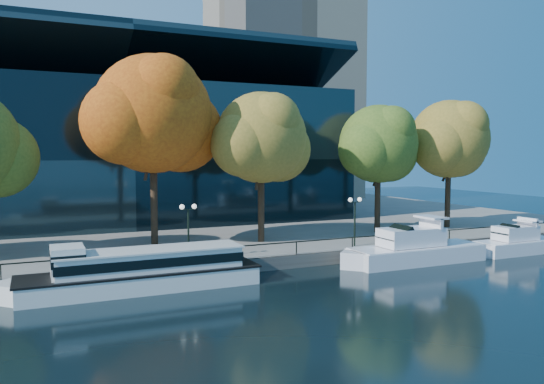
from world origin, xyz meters
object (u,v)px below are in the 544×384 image
tree_3 (263,140)px  tree_5 (451,141)px  cruiser_near (412,249)px  lamp_2 (355,210)px  lamp_1 (188,219)px  tour_boat (136,270)px  cruiser_far (515,242)px  tree_2 (155,117)px  tree_4 (380,146)px

tree_3 → tree_5: 21.21m
cruiser_near → lamp_2: (-2.91, 3.68, 2.85)m
lamp_1 → tour_boat: bearing=-143.9°
cruiser_far → tree_2: (-28.71, 10.44, 10.63)m
tree_3 → lamp_2: bearing=-40.9°
tree_2 → tree_3: size_ratio=1.21×
cruiser_near → cruiser_far: 10.85m
tree_3 → lamp_2: tree_3 is taller
cruiser_near → tree_2: bearing=150.7°
tree_3 → lamp_1: tree_3 is taller
lamp_2 → tree_2: bearing=157.0°
tree_4 → lamp_2: size_ratio=3.06×
lamp_1 → lamp_2: bearing=0.0°
tree_2 → lamp_2: size_ratio=3.86×
lamp_2 → lamp_1: bearing=180.0°
tree_4 → tree_5: tree_5 is taller
tree_4 → lamp_2: bearing=-138.5°
tree_5 → lamp_2: size_ratio=3.25×
tree_4 → lamp_2: (-6.63, -5.86, -5.41)m
tree_5 → tour_boat: bearing=-165.5°
cruiser_far → lamp_1: 28.27m
tree_4 → tree_5: 8.60m
cruiser_near → cruiser_far: cruiser_near is taller
tree_3 → cruiser_far: bearing=-25.1°
tree_2 → tree_5: 30.22m
lamp_2 → cruiser_far: bearing=-16.5°
tree_5 → lamp_2: 17.26m
cruiser_near → lamp_1: bearing=167.8°
cruiser_far → tree_5: 13.25m
tree_3 → lamp_1: size_ratio=3.20×
cruiser_far → lamp_2: size_ratio=2.32×
cruiser_near → tree_5: tree_5 is taller
tree_4 → lamp_1: 22.17m
tour_boat → cruiser_near: bearing=-1.5°
tree_2 → tree_4: 21.70m
lamp_2 → tree_3: bearing=139.1°
tree_4 → lamp_1: bearing=-164.2°
tree_2 → tree_3: tree_2 is taller
tour_boat → lamp_1: size_ratio=4.04×
tree_5 → tree_2: bearing=178.5°
tree_4 → tour_boat: bearing=-160.2°
tree_3 → cruiser_near: bearing=-44.9°
cruiser_far → lamp_1: (-27.81, 4.08, 3.01)m
cruiser_near → tour_boat: bearing=178.5°
lamp_1 → cruiser_far: bearing=-8.3°
tree_2 → lamp_1: tree_2 is taller
tour_boat → cruiser_near: 21.24m
tree_3 → lamp_2: size_ratio=3.20×
tree_3 → tree_4: bearing=3.1°
tree_2 → lamp_2: 17.95m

